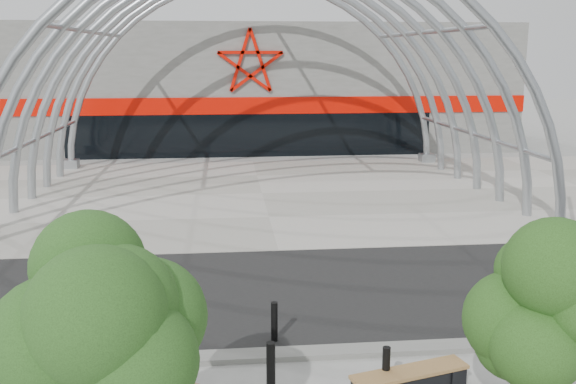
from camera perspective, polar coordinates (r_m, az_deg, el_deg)
ground at (r=14.13m, az=1.69°, el=-13.88°), size 140.00×140.00×0.00m
road at (r=17.32m, az=0.17°, el=-8.76°), size 140.00×7.00×0.02m
forecourt at (r=28.80m, az=-2.32°, el=-0.14°), size 60.00×17.00×0.04m
kerb at (r=13.88m, az=1.83°, el=-14.11°), size 60.00×0.50×0.12m
arena_building at (r=46.10m, az=-3.77°, el=9.52°), size 34.00×15.24×8.00m
vault_canopy at (r=28.80m, az=-2.32°, el=-0.15°), size 20.80×15.80×20.36m
street_tree_0 at (r=8.29m, az=-15.90°, el=-11.94°), size 1.77×1.77×4.04m
street_tree_1 at (r=10.19m, az=22.06°, el=-9.67°), size 1.52×1.52×3.60m
bench_1 at (r=12.64m, az=10.76°, el=-16.29°), size 2.35×1.10×0.48m
bollard_1 at (r=12.26m, az=-1.53°, el=-15.46°), size 0.17×0.17×1.05m
bollard_2 at (r=14.32m, az=-1.23°, el=-11.48°), size 0.15×0.15×0.92m
bollard_3 at (r=12.48m, az=8.70°, el=-15.40°), size 0.15×0.15×0.93m
bollard_4 at (r=14.41m, az=21.73°, el=-12.05°), size 0.16×0.16×1.02m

